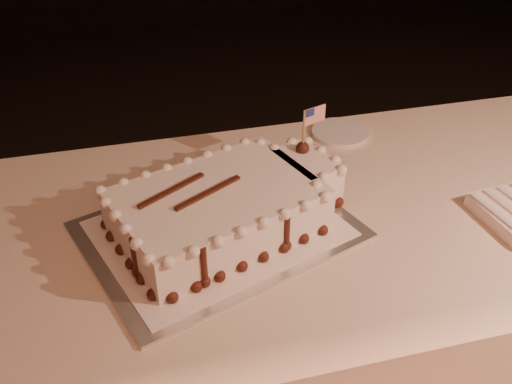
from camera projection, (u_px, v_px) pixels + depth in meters
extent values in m
cube|color=beige|center=(361.00, 319.00, 1.48)|extent=(2.40, 0.80, 0.75)
cube|color=silver|center=(219.00, 230.00, 1.18)|extent=(0.62, 0.54, 0.01)
cube|color=white|center=(218.00, 228.00, 1.17)|extent=(0.56, 0.49, 0.00)
cube|color=white|center=(218.00, 210.00, 1.15)|extent=(0.46, 0.38, 0.09)
cube|color=white|center=(306.00, 176.00, 1.25)|extent=(0.14, 0.17, 0.09)
sphere|color=#471C11|center=(172.00, 297.00, 1.00)|extent=(0.02, 0.02, 0.02)
sphere|color=#471C11|center=(196.00, 286.00, 1.02)|extent=(0.02, 0.02, 0.02)
sphere|color=#471C11|center=(219.00, 276.00, 1.05)|extent=(0.02, 0.02, 0.02)
sphere|color=#471C11|center=(242.00, 266.00, 1.07)|extent=(0.02, 0.02, 0.02)
sphere|color=#471C11|center=(263.00, 257.00, 1.09)|extent=(0.02, 0.02, 0.02)
sphere|color=#471C11|center=(284.00, 247.00, 1.11)|extent=(0.02, 0.02, 0.02)
sphere|color=#471C11|center=(303.00, 239.00, 1.13)|extent=(0.02, 0.02, 0.02)
sphere|color=#471C11|center=(322.00, 230.00, 1.16)|extent=(0.02, 0.02, 0.02)
sphere|color=#471C11|center=(314.00, 219.00, 1.19)|extent=(0.02, 0.02, 0.02)
sphere|color=#471C11|center=(321.00, 210.00, 1.21)|extent=(0.02, 0.02, 0.02)
sphere|color=#471C11|center=(338.00, 202.00, 1.23)|extent=(0.02, 0.02, 0.02)
sphere|color=#471C11|center=(332.00, 192.00, 1.26)|extent=(0.02, 0.02, 0.02)
sphere|color=#471C11|center=(319.00, 182.00, 1.30)|extent=(0.02, 0.02, 0.02)
sphere|color=#471C11|center=(306.00, 172.00, 1.33)|extent=(0.02, 0.02, 0.02)
sphere|color=#471C11|center=(290.00, 173.00, 1.33)|extent=(0.02, 0.02, 0.02)
sphere|color=#471C11|center=(273.00, 180.00, 1.31)|extent=(0.02, 0.02, 0.02)
sphere|color=#471C11|center=(260.00, 174.00, 1.32)|extent=(0.02, 0.02, 0.02)
sphere|color=#471C11|center=(245.00, 174.00, 1.33)|extent=(0.02, 0.02, 0.02)
sphere|color=#471C11|center=(227.00, 180.00, 1.30)|extent=(0.02, 0.02, 0.02)
sphere|color=#471C11|center=(209.00, 187.00, 1.28)|extent=(0.02, 0.02, 0.02)
sphere|color=#471C11|center=(190.00, 194.00, 1.26)|extent=(0.02, 0.02, 0.02)
sphere|color=#471C11|center=(170.00, 201.00, 1.24)|extent=(0.02, 0.02, 0.02)
sphere|color=#471C11|center=(150.00, 208.00, 1.22)|extent=(0.02, 0.02, 0.02)
sphere|color=#471C11|center=(128.00, 216.00, 1.19)|extent=(0.02, 0.02, 0.02)
sphere|color=#471C11|center=(106.00, 224.00, 1.17)|extent=(0.02, 0.02, 0.02)
sphere|color=#471C11|center=(112.00, 236.00, 1.14)|extent=(0.02, 0.02, 0.02)
sphere|color=#471C11|center=(121.00, 249.00, 1.11)|extent=(0.02, 0.02, 0.02)
sphere|color=#471C11|center=(131.00, 263.00, 1.07)|extent=(0.02, 0.02, 0.02)
sphere|color=#471C11|center=(142.00, 278.00, 1.04)|extent=(0.02, 0.02, 0.02)
sphere|color=#471C11|center=(153.00, 294.00, 1.01)|extent=(0.02, 0.02, 0.02)
sphere|color=white|center=(168.00, 262.00, 0.96)|extent=(0.02, 0.02, 0.02)
sphere|color=white|center=(193.00, 252.00, 0.98)|extent=(0.02, 0.02, 0.02)
sphere|color=white|center=(218.00, 242.00, 1.00)|extent=(0.02, 0.02, 0.02)
sphere|color=white|center=(241.00, 232.00, 1.02)|extent=(0.02, 0.02, 0.02)
sphere|color=white|center=(263.00, 223.00, 1.04)|extent=(0.02, 0.02, 0.02)
sphere|color=white|center=(285.00, 214.00, 1.06)|extent=(0.02, 0.02, 0.02)
sphere|color=white|center=(305.00, 205.00, 1.09)|extent=(0.02, 0.02, 0.02)
sphere|color=white|center=(325.00, 197.00, 1.11)|extent=(0.02, 0.02, 0.02)
sphere|color=white|center=(316.00, 186.00, 1.14)|extent=(0.02, 0.02, 0.02)
sphere|color=white|center=(323.00, 177.00, 1.17)|extent=(0.02, 0.02, 0.02)
sphere|color=white|center=(341.00, 170.00, 1.19)|extent=(0.02, 0.02, 0.02)
sphere|color=white|center=(335.00, 161.00, 1.22)|extent=(0.02, 0.02, 0.02)
sphere|color=white|center=(321.00, 151.00, 1.25)|extent=(0.02, 0.02, 0.02)
sphere|color=white|center=(307.00, 142.00, 1.28)|extent=(0.02, 0.02, 0.02)
sphere|color=white|center=(292.00, 143.00, 1.28)|extent=(0.02, 0.02, 0.02)
sphere|color=white|center=(274.00, 149.00, 1.26)|extent=(0.02, 0.02, 0.02)
sphere|color=white|center=(260.00, 144.00, 1.28)|extent=(0.02, 0.02, 0.02)
sphere|color=white|center=(245.00, 143.00, 1.28)|extent=(0.02, 0.02, 0.02)
sphere|color=white|center=(226.00, 149.00, 1.26)|extent=(0.02, 0.02, 0.02)
sphere|color=white|center=(207.00, 156.00, 1.23)|extent=(0.02, 0.02, 0.02)
sphere|color=white|center=(187.00, 162.00, 1.21)|extent=(0.02, 0.02, 0.02)
sphere|color=white|center=(167.00, 169.00, 1.19)|extent=(0.02, 0.02, 0.02)
sphere|color=white|center=(145.00, 176.00, 1.17)|extent=(0.02, 0.02, 0.02)
sphere|color=white|center=(123.00, 184.00, 1.15)|extent=(0.02, 0.02, 0.02)
sphere|color=white|center=(100.00, 191.00, 1.12)|extent=(0.02, 0.02, 0.02)
sphere|color=white|center=(105.00, 203.00, 1.09)|extent=(0.02, 0.02, 0.02)
sphere|color=white|center=(115.00, 216.00, 1.06)|extent=(0.02, 0.02, 0.02)
sphere|color=white|center=(125.00, 229.00, 1.03)|extent=(0.02, 0.02, 0.02)
sphere|color=white|center=(136.00, 244.00, 0.99)|extent=(0.02, 0.02, 0.02)
sphere|color=white|center=(148.00, 260.00, 0.96)|extent=(0.02, 0.02, 0.02)
cylinder|color=#471C11|center=(204.00, 266.00, 1.01)|extent=(0.01, 0.01, 0.09)
sphere|color=#471C11|center=(205.00, 282.00, 1.03)|extent=(0.02, 0.02, 0.02)
cylinder|color=#471C11|center=(287.00, 231.00, 1.09)|extent=(0.01, 0.01, 0.09)
sphere|color=#471C11|center=(286.00, 245.00, 1.11)|extent=(0.02, 0.02, 0.02)
cylinder|color=#471C11|center=(320.00, 195.00, 1.19)|extent=(0.01, 0.01, 0.09)
sphere|color=#471C11|center=(319.00, 210.00, 1.21)|extent=(0.02, 0.02, 0.02)
cylinder|color=#471C11|center=(311.00, 162.00, 1.30)|extent=(0.01, 0.01, 0.09)
sphere|color=#471C11|center=(310.00, 175.00, 1.32)|extent=(0.02, 0.02, 0.02)
cylinder|color=#471C11|center=(256.00, 156.00, 1.31)|extent=(0.01, 0.01, 0.09)
sphere|color=#471C11|center=(256.00, 170.00, 1.34)|extent=(0.02, 0.02, 0.02)
cylinder|color=#471C11|center=(186.00, 180.00, 1.23)|extent=(0.01, 0.01, 0.09)
sphere|color=#471C11|center=(187.00, 194.00, 1.26)|extent=(0.02, 0.02, 0.02)
cylinder|color=#471C11|center=(106.00, 208.00, 1.15)|extent=(0.01, 0.01, 0.09)
sphere|color=#471C11|center=(109.00, 222.00, 1.17)|extent=(0.02, 0.02, 0.02)
cylinder|color=#471C11|center=(135.00, 257.00, 1.03)|extent=(0.01, 0.01, 0.09)
sphere|color=#471C11|center=(138.00, 272.00, 1.05)|extent=(0.02, 0.02, 0.02)
cube|color=#471C11|center=(172.00, 190.00, 1.12)|extent=(0.14, 0.09, 0.01)
cube|color=#471C11|center=(208.00, 192.00, 1.11)|extent=(0.14, 0.09, 0.01)
sphere|color=#471C11|center=(303.00, 148.00, 1.24)|extent=(0.03, 0.03, 0.03)
cylinder|color=#B0844B|center=(303.00, 134.00, 1.22)|extent=(0.00, 0.00, 0.11)
cube|color=red|center=(315.00, 115.00, 1.21)|extent=(0.05, 0.02, 0.04)
cube|color=navy|center=(310.00, 113.00, 1.20)|extent=(0.02, 0.01, 0.02)
cube|color=silver|center=(497.00, 214.00, 1.17)|extent=(0.03, 0.15, 0.01)
cube|color=silver|center=(511.00, 210.00, 1.18)|extent=(0.03, 0.15, 0.01)
cylinder|color=silver|center=(340.00, 133.00, 1.51)|extent=(0.15, 0.15, 0.01)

